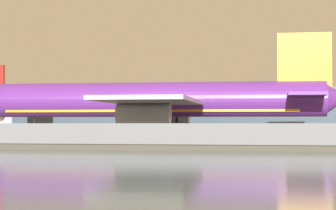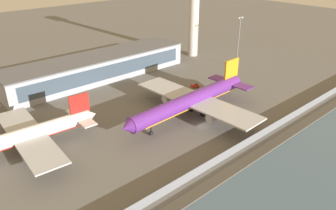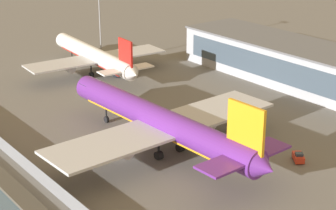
{
  "view_description": "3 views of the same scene",
  "coord_description": "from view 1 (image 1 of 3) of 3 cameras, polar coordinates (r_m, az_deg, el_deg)",
  "views": [
    {
      "loc": [
        21.39,
        -81.8,
        2.49
      ],
      "look_at": [
        4.03,
        6.69,
        5.11
      ],
      "focal_mm": 70.0,
      "sensor_mm": 36.0,
      "label": 1
    },
    {
      "loc": [
        -66.6,
        -59.03,
        49.64
      ],
      "look_at": [
        -1.82,
        13.98,
        2.74
      ],
      "focal_mm": 35.0,
      "sensor_mm": 36.0,
      "label": 2
    },
    {
      "loc": [
        76.75,
        -48.98,
        43.72
      ],
      "look_at": [
        -5.08,
        14.29,
        4.99
      ],
      "focal_mm": 60.0,
      "sensor_mm": 36.0,
      "label": 3
    }
  ],
  "objects": [
    {
      "name": "ground_plane",
      "position": [
        84.59,
        -3.56,
        -3.35
      ],
      "size": [
        500.0,
        500.0,
        0.0
      ],
      "primitive_type": "plane",
      "color": "#66635E"
    },
    {
      "name": "cargo_jet_purple",
      "position": [
        90.82,
        -1.05,
        0.34
      ],
      "size": [
        53.81,
        46.38,
        14.87
      ],
      "color": "#602889",
      "rests_on": "ground"
    },
    {
      "name": "terminal_building",
      "position": [
        141.25,
        1.51,
        -0.69
      ],
      "size": [
        78.99,
        17.76,
        9.77
      ],
      "color": "#9EA3AD",
      "rests_on": "ground"
    },
    {
      "name": "perimeter_fence",
      "position": [
        69.2,
        -6.91,
        -2.65
      ],
      "size": [
        280.0,
        0.1,
        2.56
      ],
      "color": "slate",
      "rests_on": "ground"
    },
    {
      "name": "baggage_tug",
      "position": [
        105.08,
        10.69,
        -2.56
      ],
      "size": [
        3.51,
        3.22,
        1.8
      ],
      "color": "red",
      "rests_on": "ground"
    },
    {
      "name": "shoreline_seawall",
      "position": [
        64.96,
        -8.15,
        -3.62
      ],
      "size": [
        320.0,
        3.0,
        0.5
      ],
      "color": "#474238",
      "rests_on": "ground"
    }
  ]
}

